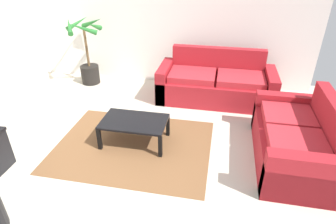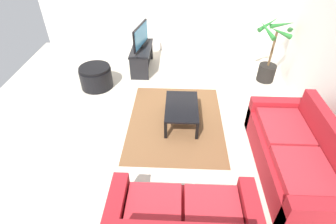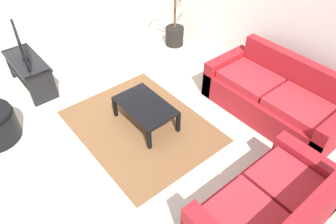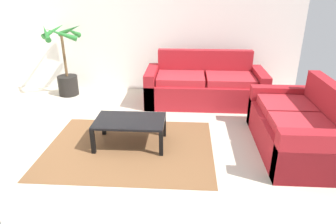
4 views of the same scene
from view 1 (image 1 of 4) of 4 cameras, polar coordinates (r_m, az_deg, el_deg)
ground_plane at (r=3.80m, az=-10.91°, el=-11.34°), size 6.60×6.60×0.00m
wall_back at (r=5.86m, az=-1.22°, el=18.74°), size 6.00×0.06×2.70m
couch_main at (r=5.35m, az=9.54°, el=5.47°), size 2.09×0.90×0.90m
couch_loveseat at (r=4.07m, az=24.26°, el=-5.42°), size 0.90×1.66×0.90m
coffee_table at (r=4.07m, az=-6.79°, el=-2.28°), size 0.92×0.58×0.37m
area_rug at (r=4.17m, az=-6.94°, el=-6.67°), size 2.20×1.70×0.01m
potted_palm at (r=6.14m, az=-15.76°, el=10.17°), size 0.77×0.77×1.35m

